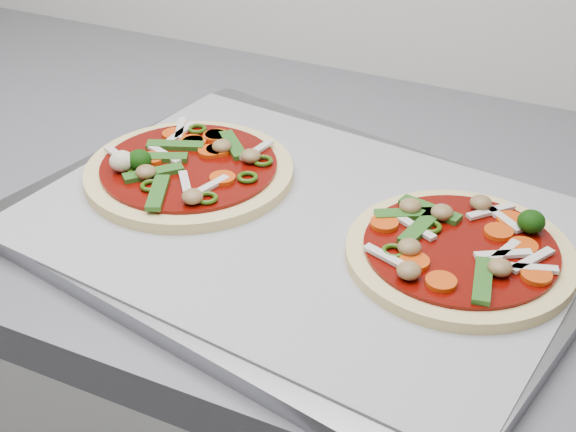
% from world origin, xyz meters
% --- Properties ---
extents(baking_tray, '(0.57, 0.47, 0.02)m').
position_xyz_m(baking_tray, '(-0.64, 1.22, 0.91)').
color(baking_tray, gray).
rests_on(baking_tray, countertop).
extents(parchment, '(0.53, 0.41, 0.00)m').
position_xyz_m(parchment, '(-0.64, 1.22, 0.92)').
color(parchment, '#9A9A9F').
rests_on(parchment, baking_tray).
extents(pizza_left, '(0.28, 0.28, 0.03)m').
position_xyz_m(pizza_left, '(-0.78, 1.24, 0.93)').
color(pizza_left, '#E2CE81').
rests_on(pizza_left, parchment).
extents(pizza_right, '(0.25, 0.25, 0.03)m').
position_xyz_m(pizza_right, '(-0.50, 1.22, 0.93)').
color(pizza_right, '#E2CE81').
rests_on(pizza_right, parchment).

